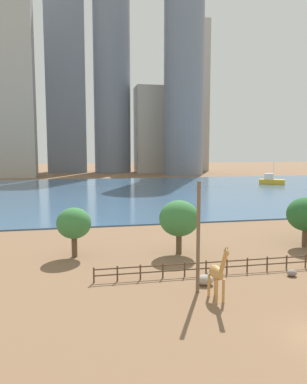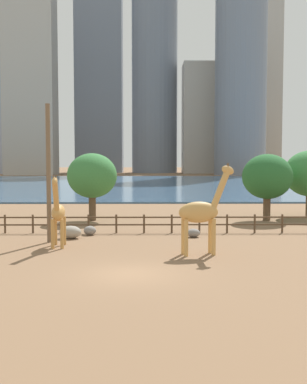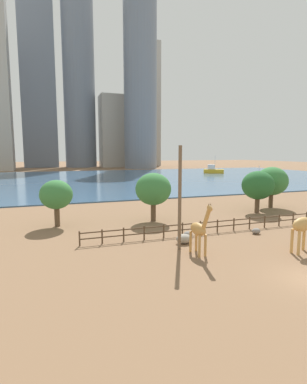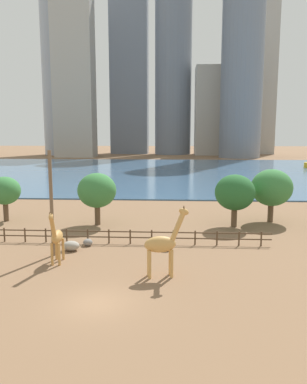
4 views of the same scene
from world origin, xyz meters
TOP-DOWN VIEW (x-y plane):
  - ground_plane at (0.00, 80.00)m, footprint 400.00×400.00m
  - harbor_water at (0.00, 77.00)m, footprint 180.00×86.00m
  - giraffe_tall at (3.70, 4.39)m, footprint 3.18×1.23m
  - giraffe_companion at (-4.43, 6.63)m, footprint 0.89×2.86m
  - utility_pole at (-5.31, 8.38)m, footprint 0.28×0.28m
  - boulder_near_fence at (3.82, 10.20)m, footprint 0.87×0.75m
  - boulder_by_pole at (-3.14, 11.17)m, footprint 0.83×0.83m
  - boulder_small at (-4.24, 9.72)m, footprint 1.44×1.11m
  - enclosure_fence at (-0.20, 12.00)m, footprint 26.12×0.14m
  - tree_left_large at (15.24, 21.40)m, footprint 4.55×4.55m
  - tree_center_broad at (10.81, 18.88)m, footprint 4.19×4.19m
  - tree_right_tall at (-14.56, 19.99)m, footprint 3.49×3.49m
  - tree_left_small at (-3.86, 18.90)m, footprint 4.15×4.15m
  - skyline_tower_needle at (30.84, 136.60)m, footprint 16.71×16.71m
  - skyline_block_central at (-17.97, 165.72)m, footprint 17.77×11.37m
  - skyline_tower_glass at (20.97, 156.00)m, footprint 15.07×12.74m
  - skyline_block_left at (-47.87, 153.92)m, footprint 17.21×17.21m
  - skyline_block_right at (3.22, 161.39)m, footprint 17.05×17.05m
  - skyline_tower_short at (-37.33, 136.58)m, footprint 16.05×10.42m
  - skyline_block_wide at (42.98, 165.01)m, footprint 16.93×8.32m

SIDE VIEW (x-z plane):
  - ground_plane at x=0.00m, z-range 0.00..0.00m
  - harbor_water at x=0.00m, z-range 0.00..0.20m
  - boulder_near_fence at x=3.82m, z-range 0.00..0.56m
  - boulder_by_pole at x=-3.14m, z-range 0.00..0.62m
  - boulder_small at x=-4.24m, z-range 0.00..0.83m
  - enclosure_fence at x=-0.20m, z-range 0.11..1.41m
  - giraffe_companion at x=-4.43m, z-range -0.13..4.19m
  - giraffe_tall at x=3.70m, z-range -0.17..4.82m
  - tree_right_tall at x=-14.56m, z-range 0.91..5.97m
  - tree_center_broad at x=10.81m, z-range 0.87..6.45m
  - tree_left_small at x=-3.86m, z-range 0.92..6.57m
  - tree_left_large at x=15.24m, z-range 0.89..6.81m
  - utility_pole at x=-5.31m, z-range 0.00..8.53m
  - skyline_tower_glass at x=20.97m, z-range 0.00..39.66m
  - skyline_block_left at x=-47.87m, z-range 0.00..70.63m
  - skyline_block_wide at x=42.98m, z-range 0.00..74.03m
  - skyline_tower_needle at x=30.84m, z-range 0.00..83.38m
  - skyline_block_right at x=3.22m, z-range 0.00..88.87m
  - skyline_block_central at x=-17.97m, z-range 0.00..91.13m
  - skyline_tower_short at x=-37.33m, z-range 0.00..97.47m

